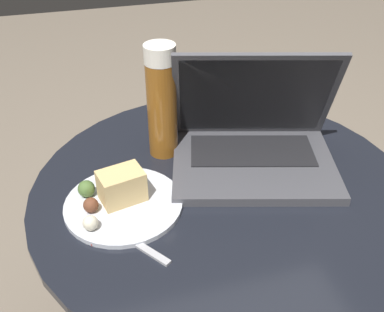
% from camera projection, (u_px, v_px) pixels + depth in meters
% --- Properties ---
extents(table, '(0.73, 0.73, 0.53)m').
position_uv_depth(table, '(220.00, 232.00, 0.93)').
color(table, '#515156').
rests_on(table, ground_plane).
extents(napkin, '(0.17, 0.14, 0.00)m').
position_uv_depth(napkin, '(124.00, 210.00, 0.79)').
color(napkin, '#B7332D').
rests_on(napkin, table).
extents(laptop, '(0.37, 0.31, 0.23)m').
position_uv_depth(laptop, '(253.00, 141.00, 0.89)').
color(laptop, '#47474C').
rests_on(laptop, table).
extents(beer_glass, '(0.06, 0.06, 0.23)m').
position_uv_depth(beer_glass, '(162.00, 102.00, 0.88)').
color(beer_glass, brown).
rests_on(beer_glass, table).
extents(snack_plate, '(0.21, 0.21, 0.07)m').
position_uv_depth(snack_plate, '(120.00, 197.00, 0.80)').
color(snack_plate, silver).
rests_on(snack_plate, table).
extents(fork, '(0.12, 0.16, 0.00)m').
position_uv_depth(fork, '(120.00, 233.00, 0.75)').
color(fork, '#B2B2B7').
rests_on(fork, table).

